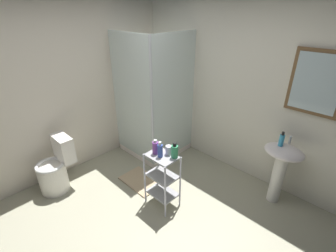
{
  "coord_description": "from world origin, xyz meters",
  "views": [
    {
      "loc": [
        1.47,
        -1.18,
        2.3
      ],
      "look_at": [
        -0.45,
        0.78,
        0.93
      ],
      "focal_mm": 25.69,
      "sensor_mm": 36.0,
      "label": 1
    }
  ],
  "objects_px": {
    "toilet": "(56,169)",
    "hand_soap_bottle": "(282,140)",
    "shower_stall": "(154,128)",
    "rinse_cup": "(169,150)",
    "body_wash_bottle_green": "(175,151)",
    "shampoo_bottle_blue": "(160,150)",
    "conditioner_bottle_purple": "(155,147)",
    "storage_cart": "(162,177)",
    "pedestal_sink": "(281,163)",
    "bath_mat": "(141,181)"
  },
  "relations": [
    {
      "from": "bath_mat",
      "to": "body_wash_bottle_green",
      "type": "bearing_deg",
      "value": -0.93
    },
    {
      "from": "toilet",
      "to": "body_wash_bottle_green",
      "type": "relative_size",
      "value": 3.96
    },
    {
      "from": "shower_stall",
      "to": "conditioner_bottle_purple",
      "type": "relative_size",
      "value": 10.98
    },
    {
      "from": "pedestal_sink",
      "to": "shampoo_bottle_blue",
      "type": "relative_size",
      "value": 4.19
    },
    {
      "from": "shower_stall",
      "to": "storage_cart",
      "type": "xyz_separation_m",
      "value": [
        0.98,
        -0.78,
        -0.03
      ]
    },
    {
      "from": "shower_stall",
      "to": "pedestal_sink",
      "type": "distance_m",
      "value": 2.0
    },
    {
      "from": "toilet",
      "to": "rinse_cup",
      "type": "distance_m",
      "value": 1.63
    },
    {
      "from": "toilet",
      "to": "shampoo_bottle_blue",
      "type": "bearing_deg",
      "value": 31.61
    },
    {
      "from": "pedestal_sink",
      "to": "storage_cart",
      "type": "xyz_separation_m",
      "value": [
        -0.99,
        -1.07,
        -0.14
      ]
    },
    {
      "from": "rinse_cup",
      "to": "body_wash_bottle_green",
      "type": "bearing_deg",
      "value": -0.49
    },
    {
      "from": "body_wash_bottle_green",
      "to": "rinse_cup",
      "type": "height_order",
      "value": "body_wash_bottle_green"
    },
    {
      "from": "shampoo_bottle_blue",
      "to": "conditioner_bottle_purple",
      "type": "xyz_separation_m",
      "value": [
        -0.09,
        0.01,
        -0.0
      ]
    },
    {
      "from": "storage_cart",
      "to": "body_wash_bottle_green",
      "type": "relative_size",
      "value": 3.85
    },
    {
      "from": "shower_stall",
      "to": "rinse_cup",
      "type": "relative_size",
      "value": 18.29
    },
    {
      "from": "storage_cart",
      "to": "toilet",
      "type": "bearing_deg",
      "value": -147.62
    },
    {
      "from": "storage_cart",
      "to": "rinse_cup",
      "type": "xyz_separation_m",
      "value": [
        0.03,
        0.08,
        0.36
      ]
    },
    {
      "from": "conditioner_bottle_purple",
      "to": "pedestal_sink",
      "type": "bearing_deg",
      "value": 45.24
    },
    {
      "from": "shower_stall",
      "to": "toilet",
      "type": "bearing_deg",
      "value": -99.99
    },
    {
      "from": "storage_cart",
      "to": "shampoo_bottle_blue",
      "type": "xyz_separation_m",
      "value": [
        -0.0,
        -0.03,
        0.39
      ]
    },
    {
      "from": "shower_stall",
      "to": "body_wash_bottle_green",
      "type": "bearing_deg",
      "value": -32.27
    },
    {
      "from": "shower_stall",
      "to": "rinse_cup",
      "type": "bearing_deg",
      "value": -34.65
    },
    {
      "from": "shower_stall",
      "to": "hand_soap_bottle",
      "type": "height_order",
      "value": "shower_stall"
    },
    {
      "from": "storage_cart",
      "to": "bath_mat",
      "type": "relative_size",
      "value": 1.23
    },
    {
      "from": "toilet",
      "to": "storage_cart",
      "type": "distance_m",
      "value": 1.49
    },
    {
      "from": "shampoo_bottle_blue",
      "to": "conditioner_bottle_purple",
      "type": "bearing_deg",
      "value": 175.12
    },
    {
      "from": "storage_cart",
      "to": "shampoo_bottle_blue",
      "type": "height_order",
      "value": "shampoo_bottle_blue"
    },
    {
      "from": "rinse_cup",
      "to": "pedestal_sink",
      "type": "bearing_deg",
      "value": 45.92
    },
    {
      "from": "pedestal_sink",
      "to": "conditioner_bottle_purple",
      "type": "height_order",
      "value": "conditioner_bottle_purple"
    },
    {
      "from": "toilet",
      "to": "hand_soap_bottle",
      "type": "relative_size",
      "value": 4.16
    },
    {
      "from": "hand_soap_bottle",
      "to": "shampoo_bottle_blue",
      "type": "relative_size",
      "value": 0.95
    },
    {
      "from": "body_wash_bottle_green",
      "to": "conditioner_bottle_purple",
      "type": "bearing_deg",
      "value": -155.86
    },
    {
      "from": "shower_stall",
      "to": "bath_mat",
      "type": "distance_m",
      "value": 0.94
    },
    {
      "from": "conditioner_bottle_purple",
      "to": "rinse_cup",
      "type": "height_order",
      "value": "conditioner_bottle_purple"
    },
    {
      "from": "toilet",
      "to": "conditioner_bottle_purple",
      "type": "distance_m",
      "value": 1.49
    },
    {
      "from": "pedestal_sink",
      "to": "body_wash_bottle_green",
      "type": "bearing_deg",
      "value": -131.03
    },
    {
      "from": "storage_cart",
      "to": "shampoo_bottle_blue",
      "type": "relative_size",
      "value": 3.83
    },
    {
      "from": "toilet",
      "to": "bath_mat",
      "type": "distance_m",
      "value": 1.18
    },
    {
      "from": "toilet",
      "to": "shampoo_bottle_blue",
      "type": "xyz_separation_m",
      "value": [
        1.25,
        0.77,
        0.51
      ]
    },
    {
      "from": "body_wash_bottle_green",
      "to": "conditioner_bottle_purple",
      "type": "relative_size",
      "value": 1.06
    },
    {
      "from": "body_wash_bottle_green",
      "to": "conditioner_bottle_purple",
      "type": "xyz_separation_m",
      "value": [
        -0.22,
        -0.1,
        -0.0
      ]
    },
    {
      "from": "toilet",
      "to": "rinse_cup",
      "type": "bearing_deg",
      "value": 34.3
    },
    {
      "from": "shower_stall",
      "to": "hand_soap_bottle",
      "type": "bearing_deg",
      "value": 8.58
    },
    {
      "from": "body_wash_bottle_green",
      "to": "pedestal_sink",
      "type": "bearing_deg",
      "value": 48.97
    },
    {
      "from": "shower_stall",
      "to": "pedestal_sink",
      "type": "relative_size",
      "value": 2.47
    },
    {
      "from": "rinse_cup",
      "to": "storage_cart",
      "type": "bearing_deg",
      "value": -110.24
    },
    {
      "from": "pedestal_sink",
      "to": "hand_soap_bottle",
      "type": "bearing_deg",
      "value": -174.44
    },
    {
      "from": "pedestal_sink",
      "to": "shampoo_bottle_blue",
      "type": "distance_m",
      "value": 1.5
    },
    {
      "from": "pedestal_sink",
      "to": "bath_mat",
      "type": "height_order",
      "value": "pedestal_sink"
    },
    {
      "from": "pedestal_sink",
      "to": "conditioner_bottle_purple",
      "type": "distance_m",
      "value": 1.55
    },
    {
      "from": "shower_stall",
      "to": "bath_mat",
      "type": "relative_size",
      "value": 3.33
    }
  ]
}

